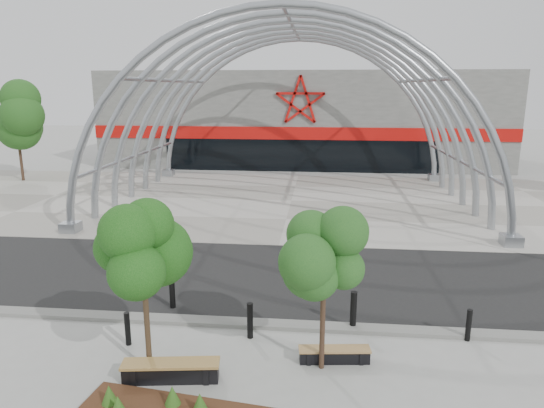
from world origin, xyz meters
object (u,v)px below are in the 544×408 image
street_tree_1 (324,265)px  bench_0 (171,371)px  bollard_2 (250,321)px  street_tree_0 (143,256)px  bench_1 (334,355)px

street_tree_1 → bench_0: (-3.51, -0.89, -2.46)m
street_tree_1 → bollard_2: street_tree_1 is taller
street_tree_0 → street_tree_1: bearing=8.8°
street_tree_0 → bench_0: 2.83m
bench_0 → bollard_2: (1.56, 2.17, 0.28)m
street_tree_0 → street_tree_1: size_ratio=1.11×
street_tree_1 → bench_1: size_ratio=2.06×
bench_0 → bench_1: bearing=17.3°
street_tree_0 → bench_1: bearing=11.9°
bench_0 → bollard_2: bollard_2 is taller
bench_1 → street_tree_1: bearing=-136.7°
street_tree_0 → bollard_2: size_ratio=4.06×
street_tree_0 → bollard_2: 3.80m
street_tree_1 → bench_1: (0.32, 0.30, -2.51)m
street_tree_1 → bench_0: size_ratio=1.62×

